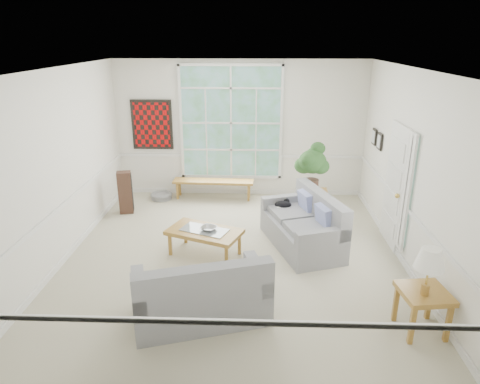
% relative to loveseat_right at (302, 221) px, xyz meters
% --- Properties ---
extents(floor, '(5.50, 6.00, 0.01)m').
position_rel_loveseat_right_xyz_m(floor, '(-1.15, -0.38, -0.47)').
color(floor, '#B4AD93').
rests_on(floor, ground).
extents(ceiling, '(5.50, 6.00, 0.02)m').
position_rel_loveseat_right_xyz_m(ceiling, '(-1.15, -0.38, 2.53)').
color(ceiling, white).
rests_on(ceiling, ground).
extents(wall_back, '(5.50, 0.02, 3.00)m').
position_rel_loveseat_right_xyz_m(wall_back, '(-1.15, 2.62, 1.03)').
color(wall_back, white).
rests_on(wall_back, ground).
extents(wall_front, '(5.50, 0.02, 3.00)m').
position_rel_loveseat_right_xyz_m(wall_front, '(-1.15, -3.38, 1.03)').
color(wall_front, white).
rests_on(wall_front, ground).
extents(wall_left, '(0.02, 6.00, 3.00)m').
position_rel_loveseat_right_xyz_m(wall_left, '(-3.90, -0.38, 1.03)').
color(wall_left, white).
rests_on(wall_left, ground).
extents(wall_right, '(0.02, 6.00, 3.00)m').
position_rel_loveseat_right_xyz_m(wall_right, '(1.60, -0.38, 1.03)').
color(wall_right, white).
rests_on(wall_right, ground).
extents(window_back, '(2.30, 0.08, 2.40)m').
position_rel_loveseat_right_xyz_m(window_back, '(-1.35, 2.58, 1.18)').
color(window_back, white).
rests_on(window_back, wall_back).
extents(entry_door, '(0.08, 0.90, 2.10)m').
position_rel_loveseat_right_xyz_m(entry_door, '(1.56, 0.22, 0.58)').
color(entry_door, white).
rests_on(entry_door, floor).
extents(door_sidelight, '(0.08, 0.26, 1.90)m').
position_rel_loveseat_right_xyz_m(door_sidelight, '(1.56, -0.41, 0.68)').
color(door_sidelight, white).
rests_on(door_sidelight, wall_right).
extents(wall_art, '(0.90, 0.06, 1.10)m').
position_rel_loveseat_right_xyz_m(wall_art, '(-3.10, 2.57, 1.13)').
color(wall_art, '#670B0A').
rests_on(wall_art, wall_back).
extents(wall_frame_near, '(0.04, 0.26, 0.32)m').
position_rel_loveseat_right_xyz_m(wall_frame_near, '(1.56, 1.37, 1.08)').
color(wall_frame_near, black).
rests_on(wall_frame_near, wall_right).
extents(wall_frame_far, '(0.04, 0.26, 0.32)m').
position_rel_loveseat_right_xyz_m(wall_frame_far, '(1.56, 1.77, 1.08)').
color(wall_frame_far, black).
rests_on(wall_frame_far, wall_right).
extents(loveseat_right, '(1.40, 1.93, 0.94)m').
position_rel_loveseat_right_xyz_m(loveseat_right, '(0.00, 0.00, 0.00)').
color(loveseat_right, gray).
rests_on(loveseat_right, floor).
extents(loveseat_front, '(1.87, 1.32, 0.91)m').
position_rel_loveseat_right_xyz_m(loveseat_front, '(-1.49, -2.06, -0.01)').
color(loveseat_front, gray).
rests_on(loveseat_front, floor).
extents(coffee_table, '(1.35, 1.05, 0.44)m').
position_rel_loveseat_right_xyz_m(coffee_table, '(-1.63, -0.38, -0.25)').
color(coffee_table, olive).
rests_on(coffee_table, floor).
extents(pewter_bowl, '(0.42, 0.42, 0.08)m').
position_rel_loveseat_right_xyz_m(pewter_bowl, '(-1.56, -0.38, 0.01)').
color(pewter_bowl, '#A0A0A5').
rests_on(pewter_bowl, coffee_table).
extents(window_bench, '(1.80, 0.42, 0.42)m').
position_rel_loveseat_right_xyz_m(window_bench, '(-1.74, 2.27, -0.26)').
color(window_bench, olive).
rests_on(window_bench, floor).
extents(end_table, '(0.61, 0.61, 0.58)m').
position_rel_loveseat_right_xyz_m(end_table, '(0.33, 1.16, -0.18)').
color(end_table, olive).
rests_on(end_table, floor).
extents(houseplant, '(0.75, 0.75, 0.99)m').
position_rel_loveseat_right_xyz_m(houseplant, '(0.28, 1.18, 0.60)').
color(houseplant, '#2A5424').
rests_on(houseplant, end_table).
extents(side_table, '(0.62, 0.62, 0.57)m').
position_rel_loveseat_right_xyz_m(side_table, '(1.25, -2.24, -0.19)').
color(side_table, olive).
rests_on(side_table, floor).
extents(table_lamp, '(0.44, 0.44, 0.60)m').
position_rel_loveseat_right_xyz_m(table_lamp, '(1.22, -2.31, 0.40)').
color(table_lamp, silver).
rests_on(table_lamp, side_table).
extents(pet_bed, '(0.58, 0.58, 0.14)m').
position_rel_loveseat_right_xyz_m(pet_bed, '(-2.91, 2.18, -0.40)').
color(pet_bed, gray).
rests_on(pet_bed, floor).
extents(floor_speaker, '(0.31, 0.27, 0.88)m').
position_rel_loveseat_right_xyz_m(floor_speaker, '(-3.46, 1.38, -0.03)').
color(floor_speaker, '#41281E').
rests_on(floor_speaker, floor).
extents(cat, '(0.32, 0.23, 0.15)m').
position_rel_loveseat_right_xyz_m(cat, '(-0.29, 0.55, 0.08)').
color(cat, black).
rests_on(cat, loveseat_right).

